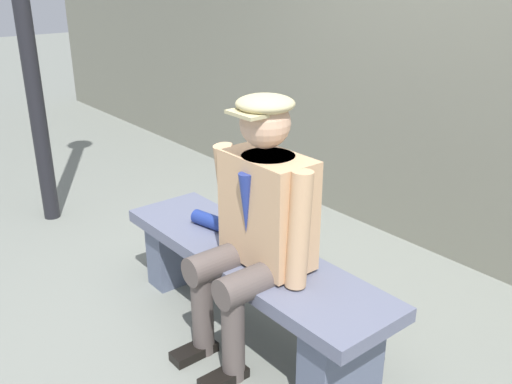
{
  "coord_description": "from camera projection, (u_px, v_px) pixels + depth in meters",
  "views": [
    {
      "loc": [
        -2.04,
        1.61,
        1.84
      ],
      "look_at": [
        -0.06,
        0.0,
        0.81
      ],
      "focal_mm": 39.54,
      "sensor_mm": 36.0,
      "label": 1
    }
  ],
  "objects": [
    {
      "name": "ground_plane",
      "position": [
        249.0,
        326.0,
        3.1
      ],
      "size": [
        30.0,
        30.0,
        0.0
      ],
      "primitive_type": "plane",
      "color": "gray"
    },
    {
      "name": "seated_man",
      "position": [
        257.0,
        217.0,
        2.68
      ],
      "size": [
        0.63,
        0.62,
        1.31
      ],
      "color": "tan",
      "rests_on": "ground"
    },
    {
      "name": "rolled_magazine",
      "position": [
        210.0,
        221.0,
        3.18
      ],
      "size": [
        0.23,
        0.12,
        0.08
      ],
      "primitive_type": "cylinder",
      "rotation": [
        0.0,
        1.57,
        0.21
      ],
      "color": "navy",
      "rests_on": "bench"
    },
    {
      "name": "stadium_wall",
      "position": [
        445.0,
        101.0,
        3.68
      ],
      "size": [
        12.0,
        0.24,
        2.04
      ],
      "primitive_type": "cube",
      "color": "slate",
      "rests_on": "ground"
    },
    {
      "name": "bench",
      "position": [
        249.0,
        276.0,
        2.98
      ],
      "size": [
        1.75,
        0.47,
        0.46
      ],
      "color": "slate",
      "rests_on": "ground"
    }
  ]
}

